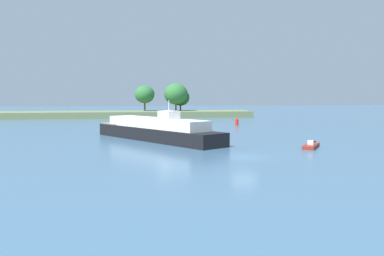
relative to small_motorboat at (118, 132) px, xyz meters
name	(u,v)px	position (x,y,z in m)	size (l,w,h in m)	color
ground_plane	(244,157)	(13.17, -28.11, -0.22)	(400.00, 400.00, 0.00)	#3D607F
treeline_island	(80,108)	(-11.64, 47.12, 2.37)	(95.08, 12.70, 9.68)	#66754C
small_motorboat	(118,132)	(0.00, 0.00, 0.00)	(3.27, 5.39, 0.88)	navy
white_riverboat	(155,130)	(5.47, -11.53, 1.20)	(16.29, 22.54, 5.52)	black
fishing_skiff	(311,146)	(23.00, -22.39, 0.01)	(3.75, 4.61, 0.90)	maroon
channel_buoy_red	(237,121)	(23.87, 13.19, 0.59)	(0.70, 0.70, 1.90)	red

